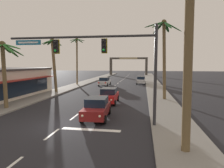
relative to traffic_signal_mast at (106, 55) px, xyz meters
name	(u,v)px	position (x,y,z in m)	size (l,w,h in m)	color
ground_plane	(63,125)	(-3.02, -0.68, -5.03)	(220.00, 220.00, 0.00)	#232328
sidewalk_right	(156,90)	(4.78, 19.32, -4.96)	(3.20, 110.00, 0.14)	gray
sidewalk_left	(67,88)	(-10.82, 19.32, -4.96)	(3.20, 110.00, 0.14)	gray
lane_markings	(112,90)	(-2.58, 18.87, -5.02)	(4.28, 87.17, 0.01)	silver
traffic_signal_mast	(106,55)	(0.00, 0.00, 0.00)	(10.79, 0.41, 7.09)	#2D2D33
sedan_lead_at_stop_bar	(97,108)	(-1.09, 1.54, -4.17)	(2.11, 4.51, 1.68)	maroon
sedan_third_in_queue	(109,95)	(-1.20, 7.80, -4.17)	(1.98, 4.46, 1.68)	red
sedan_oncoming_far	(105,81)	(-5.10, 24.98, -4.17)	(2.04, 4.49, 1.68)	silver
sedan_parked_nearest_kerb	(141,80)	(2.12, 29.53, -4.17)	(1.97, 4.46, 1.68)	silver
palm_left_nearest	(3,59)	(-10.58, 3.24, -0.23)	(4.19, 4.14, 6.53)	brown
palm_left_second	(54,57)	(-10.80, 14.32, 0.37)	(3.00, 3.23, 8.20)	brown
palm_left_third	(77,53)	(-10.94, 25.40, 1.64)	(3.14, 2.92, 9.67)	brown
palm_right_nearest	(189,12)	(4.61, -3.89, 1.74)	(3.48, 3.30, 10.12)	brown
palm_right_second	(164,46)	(4.94, 10.60, 1.44)	(4.35, 4.20, 9.57)	brown
town_gateway_arch	(128,64)	(-3.02, 61.54, -0.62)	(14.49, 0.90, 6.84)	#423D38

